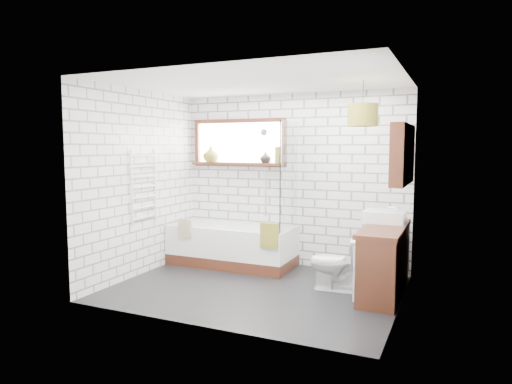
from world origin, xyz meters
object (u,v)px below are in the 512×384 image
at_px(vanity, 385,260).
at_px(basin, 384,217).
at_px(toilet, 337,263).
at_px(pendant, 363,115).
at_px(bathtub, 232,245).

bearing_deg(vanity, basin, 101.40).
relative_size(toilet, pendant, 1.95).
xyz_separation_m(basin, pendant, (-0.21, -0.44, 1.22)).
bearing_deg(pendant, basin, 64.45).
relative_size(bathtub, vanity, 1.29).
height_order(bathtub, pendant, pendant).
xyz_separation_m(vanity, pendant, (-0.27, -0.14, 1.70)).
bearing_deg(vanity, toilet, -168.80).
xyz_separation_m(basin, toilet, (-0.48, -0.41, -0.54)).
xyz_separation_m(bathtub, basin, (2.19, -0.15, 0.58)).
bearing_deg(pendant, vanity, 27.80).
height_order(basin, toilet, basin).
distance_m(bathtub, vanity, 2.30).
relative_size(vanity, basin, 2.86).
height_order(bathtub, toilet, toilet).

